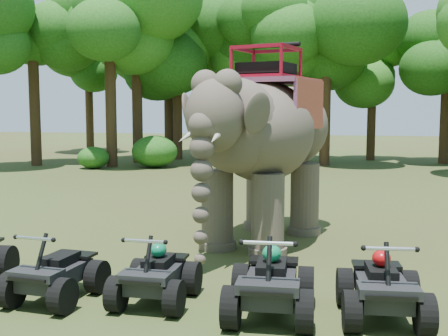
{
  "coord_description": "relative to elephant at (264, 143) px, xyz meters",
  "views": [
    {
      "loc": [
        2.52,
        -10.72,
        3.23
      ],
      "look_at": [
        0.0,
        1.2,
        1.9
      ],
      "focal_mm": 45.0,
      "sensor_mm": 36.0,
      "label": 1
    }
  ],
  "objects": [
    {
      "name": "tree_30",
      "position": [
        -14.79,
        14.93,
        2.29
      ],
      "size": [
        6.53,
        6.53,
        9.33
      ],
      "primitive_type": null,
      "color": "#195114",
      "rests_on": "ground"
    },
    {
      "name": "elephant",
      "position": [
        0.0,
        0.0,
        0.0
      ],
      "size": [
        3.93,
        6.12,
        4.75
      ],
      "primitive_type": null,
      "rotation": [
        0.0,
        0.0,
        -0.27
      ],
      "color": "#4E4439",
      "rests_on": "ground"
    },
    {
      "name": "tree_41",
      "position": [
        -8.14,
        20.07,
        1.7
      ],
      "size": [
        5.71,
        5.71,
        8.15
      ],
      "primitive_type": null,
      "color": "#195114",
      "rests_on": "ground"
    },
    {
      "name": "tree_39",
      "position": [
        0.86,
        18.27,
        2.33
      ],
      "size": [
        6.59,
        6.59,
        9.42
      ],
      "primitive_type": null,
      "color": "#195114",
      "rests_on": "ground"
    },
    {
      "name": "tree_44",
      "position": [
        -1.16,
        20.57,
        1.32
      ],
      "size": [
        5.17,
        5.17,
        7.39
      ],
      "primitive_type": null,
      "color": "#195114",
      "rests_on": "ground"
    },
    {
      "name": "tree_46",
      "position": [
        -4.33,
        22.35,
        1.61
      ],
      "size": [
        5.58,
        5.58,
        7.97
      ],
      "primitive_type": null,
      "color": "#195114",
      "rests_on": "ground"
    },
    {
      "name": "atv_2",
      "position": [
        -1.13,
        -4.67,
        -1.78
      ],
      "size": [
        1.19,
        1.63,
        1.2
      ],
      "primitive_type": null,
      "rotation": [
        0.0,
        0.0,
        -0.0
      ],
      "color": "black",
      "rests_on": "ground"
    },
    {
      "name": "tree_36",
      "position": [
        -6.54,
        24.01,
        2.94
      ],
      "size": [
        7.44,
        7.44,
        10.63
      ],
      "primitive_type": null,
      "color": "#195114",
      "rests_on": "ground"
    },
    {
      "name": "tree_33",
      "position": [
        -4.53,
        20.02,
        2.58
      ],
      "size": [
        6.94,
        6.94,
        9.92
      ],
      "primitive_type": null,
      "color": "#195114",
      "rests_on": "ground"
    },
    {
      "name": "atv_3",
      "position": [
        0.8,
        -4.89,
        -1.71
      ],
      "size": [
        1.41,
        1.88,
        1.34
      ],
      "primitive_type": null,
      "rotation": [
        0.0,
        0.0,
        0.05
      ],
      "color": "black",
      "rests_on": "ground"
    },
    {
      "name": "tree_38",
      "position": [
        -15.55,
        23.36,
        1.59
      ],
      "size": [
        5.56,
        5.56,
        7.94
      ],
      "primitive_type": null,
      "color": "#195114",
      "rests_on": "ground"
    },
    {
      "name": "tree_42",
      "position": [
        -9.84,
        17.64,
        2.61
      ],
      "size": [
        6.99,
        6.99,
        9.98
      ],
      "primitive_type": null,
      "color": "#195114",
      "rests_on": "ground"
    },
    {
      "name": "tree_2",
      "position": [
        7.5,
        20.6,
        1.61
      ],
      "size": [
        5.58,
        5.58,
        7.98
      ],
      "primitive_type": null,
      "color": "#195114",
      "rests_on": "ground"
    },
    {
      "name": "tree_31",
      "position": [
        -10.4,
        15.16,
        2.48
      ],
      "size": [
        6.8,
        6.8,
        9.71
      ],
      "primitive_type": null,
      "color": "#195114",
      "rests_on": "ground"
    },
    {
      "name": "tree_1",
      "position": [
        3.52,
        22.01,
        1.17
      ],
      "size": [
        4.97,
        4.97,
        7.1
      ],
      "primitive_type": null,
      "color": "#195114",
      "rests_on": "ground"
    },
    {
      "name": "ground",
      "position": [
        -0.69,
        -2.53,
        -2.38
      ],
      "size": [
        110.0,
        110.0,
        0.0
      ],
      "primitive_type": "plane",
      "color": "#47381E",
      "rests_on": "ground"
    },
    {
      "name": "tree_32",
      "position": [
        -8.89,
        20.64,
        2.07
      ],
      "size": [
        6.22,
        6.22,
        8.89
      ],
      "primitive_type": null,
      "color": "#195114",
      "rests_on": "ground"
    },
    {
      "name": "atv_1",
      "position": [
        -2.82,
        -4.9,
        -1.77
      ],
      "size": [
        1.34,
        1.74,
        1.21
      ],
      "primitive_type": null,
      "rotation": [
        0.0,
        0.0,
        -0.09
      ],
      "color": "black",
      "rests_on": "ground"
    },
    {
      "name": "tree_35",
      "position": [
        -0.38,
        19.67,
        1.49
      ],
      "size": [
        5.42,
        5.42,
        7.74
      ],
      "primitive_type": null,
      "color": "#195114",
      "rests_on": "ground"
    },
    {
      "name": "tree_0",
      "position": [
        -0.69,
        17.64,
        2.03
      ],
      "size": [
        6.17,
        6.17,
        8.81
      ],
      "primitive_type": null,
      "color": "#195114",
      "rests_on": "ground"
    },
    {
      "name": "atv_4",
      "position": [
        2.47,
        -4.65,
        -1.74
      ],
      "size": [
        1.41,
        1.83,
        1.28
      ],
      "primitive_type": null,
      "rotation": [
        0.0,
        0.0,
        0.09
      ],
      "color": "black",
      "rests_on": "ground"
    }
  ]
}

